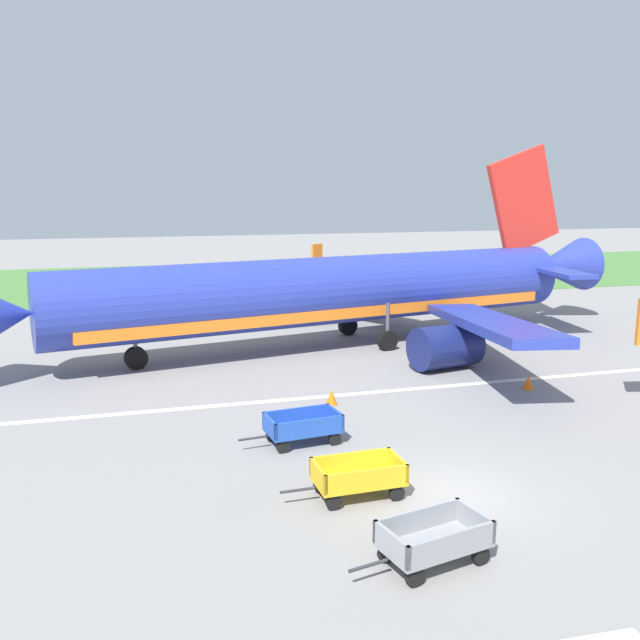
# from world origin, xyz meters

# --- Properties ---
(ground_plane) EXTENTS (220.00, 220.00, 0.00)m
(ground_plane) POSITION_xyz_m (0.00, 0.00, 0.00)
(ground_plane) COLOR gray
(grass_strip) EXTENTS (220.00, 28.00, 0.06)m
(grass_strip) POSITION_xyz_m (0.00, 48.04, 0.03)
(grass_strip) COLOR #477A38
(grass_strip) RESTS_ON ground
(apron_stripe) EXTENTS (120.00, 0.36, 0.01)m
(apron_stripe) POSITION_xyz_m (0.00, 9.88, 0.01)
(apron_stripe) COLOR silver
(apron_stripe) RESTS_ON ground
(airplane) EXTENTS (37.49, 30.28, 11.34)m
(airplane) POSITION_xyz_m (2.66, 18.82, 3.05)
(airplane) COLOR #28389E
(airplane) RESTS_ON ground
(baggage_cart_nearest) EXTENTS (3.63, 1.90, 1.07)m
(baggage_cart_nearest) POSITION_xyz_m (-2.18, -3.17, 0.60)
(baggage_cart_nearest) COLOR gray
(baggage_cart_nearest) RESTS_ON ground
(baggage_cart_second_in_row) EXTENTS (3.57, 1.48, 1.07)m
(baggage_cart_second_in_row) POSITION_xyz_m (-2.74, 0.62, 0.60)
(baggage_cart_second_in_row) COLOR gold
(baggage_cart_second_in_row) RESTS_ON ground
(baggage_cart_third_in_row) EXTENTS (3.61, 1.68, 1.07)m
(baggage_cart_third_in_row) POSITION_xyz_m (-3.25, 5.00, 0.60)
(baggage_cart_third_in_row) COLOR #234CB2
(baggage_cart_third_in_row) RESTS_ON ground
(traffic_cone_near_plane) EXTENTS (0.46, 0.46, 0.61)m
(traffic_cone_near_plane) POSITION_xyz_m (7.82, 8.50, 0.30)
(traffic_cone_near_plane) COLOR orange
(traffic_cone_near_plane) RESTS_ON ground
(traffic_cone_mid_apron) EXTENTS (0.48, 0.48, 0.63)m
(traffic_cone_mid_apron) POSITION_xyz_m (-1.08, 8.77, 0.31)
(traffic_cone_mid_apron) COLOR orange
(traffic_cone_mid_apron) RESTS_ON ground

